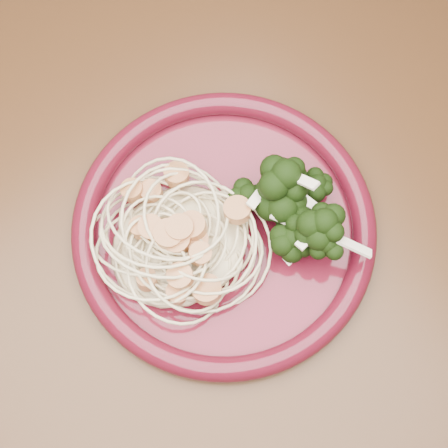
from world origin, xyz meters
name	(u,v)px	position (x,y,z in m)	size (l,w,h in m)	color
dining_table	(185,300)	(0.00, 0.00, 0.65)	(1.20, 0.80, 0.75)	#472814
dinner_plate	(224,227)	(0.06, 0.01, 0.76)	(0.35, 0.35, 0.02)	#540F1D
spaghetti_pile	(178,242)	(0.02, 0.02, 0.77)	(0.14, 0.12, 0.03)	beige
scallop_cluster	(176,229)	(0.02, 0.02, 0.81)	(0.13, 0.13, 0.04)	tan
broccoli_pile	(279,196)	(0.12, 0.00, 0.78)	(0.10, 0.16, 0.06)	black
onion_garnish	(283,182)	(0.12, 0.00, 0.82)	(0.07, 0.10, 0.05)	#F6ECCE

